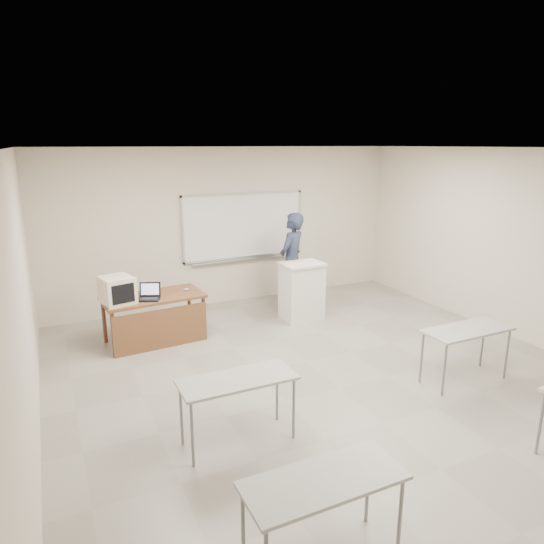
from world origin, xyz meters
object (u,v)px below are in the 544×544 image
podium (302,291)px  presenter (292,260)px  whiteboard (244,227)px  laptop (148,295)px  mouse (186,289)px  crt_monitor (117,290)px  keyboard (292,262)px  instructor_desk (155,310)px

podium → presenter: size_ratio=0.56×
whiteboard → laptop: 2.74m
podium → mouse: podium is taller
crt_monitor → keyboard: size_ratio=1.01×
whiteboard → keyboard: 1.50m
mouse → keyboard: size_ratio=0.19×
crt_monitor → presenter: 3.39m
podium → laptop: size_ratio=3.22×
crt_monitor → podium: bearing=-12.8°
podium → presenter: bearing=75.4°
mouse → presenter: presenter is taller
instructor_desk → presenter: bearing=9.6°
instructor_desk → presenter: 2.87m
instructor_desk → keyboard: size_ratio=3.18×
instructor_desk → crt_monitor: (-0.55, -0.01, 0.39)m
presenter → podium: bearing=41.2°
podium → whiteboard: bearing=107.2°
podium → laptop: (-2.70, -0.03, 0.29)m
whiteboard → crt_monitor: whiteboard is taller
presenter → laptop: bearing=-21.7°
keyboard → podium: bearing=-32.4°
podium → mouse: (-2.05, 0.15, 0.25)m
laptop → presenter: bearing=36.1°
instructor_desk → podium: (2.60, 0.01, -0.04)m
whiteboard → keyboard: size_ratio=5.16×
podium → keyboard: size_ratio=2.13×
crt_monitor → mouse: bearing=-4.2°
instructor_desk → crt_monitor: 0.67m
crt_monitor → keyboard: crt_monitor is taller
mouse → presenter: bearing=31.1°
laptop → presenter: 2.95m
mouse → podium: bearing=13.2°
podium → keyboard: (-0.15, 0.08, 0.52)m
keyboard → presenter: bearing=58.8°
laptop → presenter: (2.86, 0.72, 0.10)m
podium → crt_monitor: 3.18m
instructor_desk → keyboard: keyboard is taller
crt_monitor → presenter: presenter is taller
whiteboard → presenter: (0.66, -0.78, -0.57)m
keyboard → mouse: bearing=173.5°
keyboard → presenter: (0.31, 0.61, -0.13)m
laptop → presenter: size_ratio=0.18×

